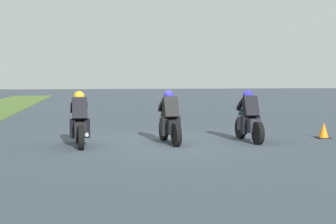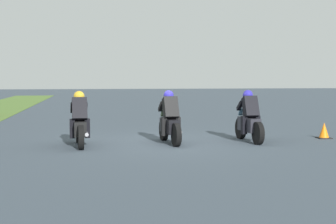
% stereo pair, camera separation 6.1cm
% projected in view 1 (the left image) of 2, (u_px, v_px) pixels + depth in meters
% --- Properties ---
extents(ground_plane, '(120.00, 120.00, 0.00)m').
position_uv_depth(ground_plane, '(166.00, 143.00, 14.59)').
color(ground_plane, '#38434D').
extents(rider_lane_a, '(2.04, 0.55, 1.51)m').
position_uv_depth(rider_lane_a, '(249.00, 120.00, 14.89)').
color(rider_lane_a, black).
rests_on(rider_lane_a, ground_plane).
extents(rider_lane_b, '(2.04, 0.57, 1.51)m').
position_uv_depth(rider_lane_b, '(170.00, 122.00, 14.49)').
color(rider_lane_b, black).
rests_on(rider_lane_b, ground_plane).
extents(rider_lane_c, '(2.04, 0.55, 1.51)m').
position_uv_depth(rider_lane_c, '(80.00, 123.00, 13.90)').
color(rider_lane_c, black).
rests_on(rider_lane_c, ground_plane).
extents(traffic_cone, '(0.40, 0.40, 0.49)m').
position_uv_depth(traffic_cone, '(324.00, 131.00, 15.68)').
color(traffic_cone, black).
rests_on(traffic_cone, ground_plane).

